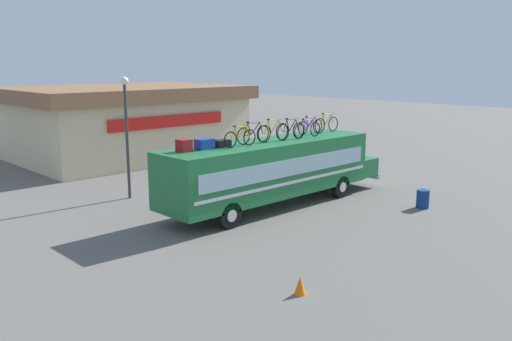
% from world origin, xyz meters
% --- Properties ---
extents(ground_plane, '(120.00, 120.00, 0.00)m').
position_xyz_m(ground_plane, '(0.00, 0.00, 0.00)').
color(ground_plane, '#605E59').
extents(bus, '(11.85, 2.57, 2.84)m').
position_xyz_m(bus, '(0.26, 0.00, 1.67)').
color(bus, '#1E6B38').
rests_on(bus, ground).
extents(luggage_bag_1, '(0.45, 0.50, 0.46)m').
position_xyz_m(luggage_bag_1, '(-4.15, 0.37, 3.07)').
color(luggage_bag_1, maroon).
rests_on(luggage_bag_1, bus).
extents(luggage_bag_2, '(0.67, 0.47, 0.40)m').
position_xyz_m(luggage_bag_2, '(-3.23, 0.31, 3.04)').
color(luggage_bag_2, '#193899').
rests_on(luggage_bag_2, bus).
extents(luggage_bag_3, '(0.62, 0.43, 0.29)m').
position_xyz_m(luggage_bag_3, '(-2.40, 0.23, 2.99)').
color(luggage_bag_3, black).
rests_on(luggage_bag_3, bus).
extents(rooftop_bicycle_1, '(1.67, 0.44, 0.87)m').
position_xyz_m(rooftop_bicycle_1, '(-1.87, -0.21, 3.21)').
color(rooftop_bicycle_1, black).
rests_on(rooftop_bicycle_1, bus).
extents(rooftop_bicycle_2, '(1.80, 0.44, 0.93)m').
position_xyz_m(rooftop_bicycle_2, '(-0.86, 0.09, 3.23)').
color(rooftop_bicycle_2, black).
rests_on(rooftop_bicycle_2, bus).
extents(rooftop_bicycle_3, '(1.80, 0.44, 0.97)m').
position_xyz_m(rooftop_bicycle_3, '(0.14, -0.08, 3.25)').
color(rooftop_bicycle_3, black).
rests_on(rooftop_bicycle_3, bus).
extents(rooftop_bicycle_4, '(1.68, 0.44, 0.95)m').
position_xyz_m(rooftop_bicycle_4, '(1.07, -0.22, 3.24)').
color(rooftop_bicycle_4, black).
rests_on(rooftop_bicycle_4, bus).
extents(rooftop_bicycle_5, '(1.71, 0.44, 0.87)m').
position_xyz_m(rooftop_bicycle_5, '(2.06, -0.30, 3.21)').
color(rooftop_bicycle_5, black).
rests_on(rooftop_bicycle_5, bus).
extents(rooftop_bicycle_6, '(1.69, 0.44, 0.87)m').
position_xyz_m(rooftop_bicycle_6, '(3.11, 0.42, 3.21)').
color(rooftop_bicycle_6, black).
rests_on(rooftop_bicycle_6, bus).
extents(rooftop_bicycle_7, '(1.72, 0.44, 0.94)m').
position_xyz_m(rooftop_bicycle_7, '(4.10, 0.26, 3.24)').
color(rooftop_bicycle_7, black).
rests_on(rooftop_bicycle_7, bus).
extents(roadside_building, '(14.29, 10.20, 4.59)m').
position_xyz_m(roadside_building, '(2.29, 15.48, 2.35)').
color(roadside_building, beige).
rests_on(roadside_building, ground).
extents(trash_bin, '(0.54, 0.54, 0.79)m').
position_xyz_m(trash_bin, '(4.61, -4.65, 0.39)').
color(trash_bin, navy).
rests_on(trash_bin, ground).
extents(traffic_cone, '(0.32, 0.32, 0.51)m').
position_xyz_m(traffic_cone, '(-5.69, -6.80, 0.25)').
color(traffic_cone, orange).
rests_on(traffic_cone, ground).
extents(street_lamp, '(0.36, 0.36, 5.49)m').
position_xyz_m(street_lamp, '(-3.51, 5.54, 3.45)').
color(street_lamp, '#38383D').
rests_on(street_lamp, ground).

